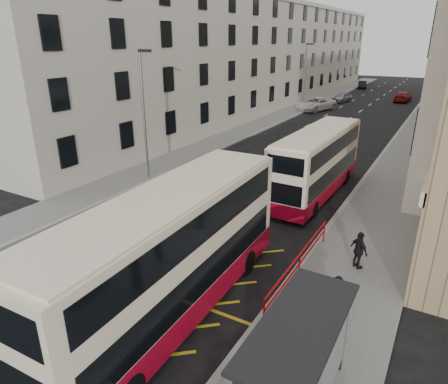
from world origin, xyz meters
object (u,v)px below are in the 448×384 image
Objects in this scene: pedestrian_near at (299,324)px; pedestrian_far at (359,250)px; white_van at (316,104)px; bus_shelter at (299,361)px; car_dark at (362,85)px; double_decker_front at (170,257)px; street_lamp_near at (144,109)px; car_red at (403,97)px; double_decker_rear at (317,163)px; pedestrian_mid at (338,298)px; car_silver at (342,97)px; street_lamp_far at (305,74)px.

pedestrian_far is at bearing -115.72° from pedestrian_near.
pedestrian_near is 5.41m from pedestrian_far.
pedestrian_far is 38.50m from white_van.
pedestrian_far is 0.26× the size of white_van.
bus_shelter is 1.05× the size of car_dark.
double_decker_front reaches higher than pedestrian_far.
street_lamp_near is 46.60m from car_red.
pedestrian_near reaches higher than white_van.
street_lamp_near is at bearing -103.77° from car_dark.
double_decker_rear is 57.31m from car_dark.
pedestrian_mid is at bearing -91.44° from car_dark.
pedestrian_near reaches higher than pedestrian_far.
pedestrian_far is 65.17m from car_dark.
pedestrian_mid is at bearing -61.86° from car_silver.
car_red is (8.71, 13.72, -0.11)m from white_van.
car_silver is at bearing 103.29° from bus_shelter.
car_silver is 0.80× the size of car_red.
street_lamp_far is 0.82× the size of double_decker_rear.
street_lamp_near reaches higher than car_dark.
street_lamp_near is 5.27× the size of pedestrian_mid.
pedestrian_far is 0.40× the size of car_silver.
pedestrian_mid reaches higher than car_dark.
street_lamp_far is at bearing 109.12° from bus_shelter.
car_red reaches higher than car_silver.
car_dark is (-8.48, 69.66, -1.56)m from double_decker_front.
pedestrian_mid is 3.45m from pedestrian_far.
street_lamp_near is 14.32m from double_decker_front.
car_silver is at bearing 86.88° from street_lamp_near.
pedestrian_near is 43.43m from white_van.
double_decker_front is at bearing -91.77° from double_decker_rear.
pedestrian_mid is at bearing 129.83° from pedestrian_far.
street_lamp_far is at bearing 86.68° from pedestrian_mid.
car_silver is at bearing -97.06° from pedestrian_near.
bus_shelter is 57.99m from car_red.
bus_shelter is at bearing -23.92° from double_decker_front.
pedestrian_mid is at bearing -127.65° from pedestrian_near.
double_decker_rear is (0.71, 13.10, -0.25)m from double_decker_front.
car_red is (9.86, 45.38, -3.92)m from street_lamp_near.
pedestrian_near is at bearing -63.04° from car_silver.
car_dark is at bearing -56.25° from car_red.
car_dark is at bearing 87.75° from street_lamp_far.
pedestrian_far is 0.39× the size of car_dark.
street_lamp_far is at bearing -88.00° from car_silver.
street_lamp_near is 59.47m from car_dark.
double_decker_front reaches higher than pedestrian_mid.
pedestrian_mid is (14.49, -7.93, -3.73)m from street_lamp_near.
bus_shelter is 73.00m from car_dark.
pedestrian_far is at bearing 92.06° from bus_shelter.
pedestrian_far is at bearing -17.27° from street_lamp_near.
street_lamp_near is at bearing -79.22° from car_silver.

